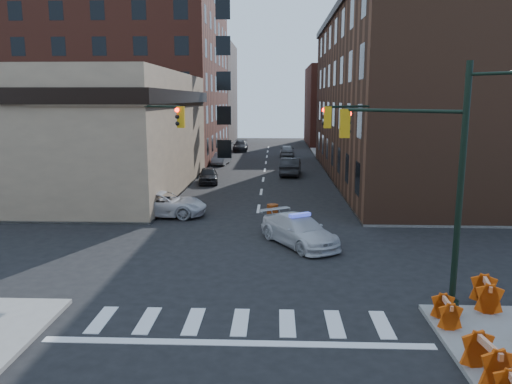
# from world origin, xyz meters

# --- Properties ---
(ground) EXTENTS (140.00, 140.00, 0.00)m
(ground) POSITION_xyz_m (0.00, 0.00, 0.00)
(ground) COLOR black
(ground) RESTS_ON ground
(sidewalk_nw) EXTENTS (34.00, 54.50, 0.15)m
(sidewalk_nw) POSITION_xyz_m (-23.00, 32.75, 0.07)
(sidewalk_nw) COLOR gray
(sidewalk_nw) RESTS_ON ground
(sidewalk_ne) EXTENTS (34.00, 54.50, 0.15)m
(sidewalk_ne) POSITION_xyz_m (23.00, 32.75, 0.07)
(sidewalk_ne) COLOR gray
(sidewalk_ne) RESTS_ON ground
(bank_building) EXTENTS (22.00, 22.00, 9.00)m
(bank_building) POSITION_xyz_m (-17.00, 16.50, 4.50)
(bank_building) COLOR #9C8466
(bank_building) RESTS_ON ground
(apartment_block) EXTENTS (25.00, 25.00, 24.00)m
(apartment_block) POSITION_xyz_m (-18.50, 40.00, 12.00)
(apartment_block) COLOR #5C281D
(apartment_block) RESTS_ON ground
(commercial_row_ne) EXTENTS (14.00, 34.00, 14.00)m
(commercial_row_ne) POSITION_xyz_m (13.00, 22.50, 7.00)
(commercial_row_ne) COLOR #503020
(commercial_row_ne) RESTS_ON ground
(filler_nw) EXTENTS (20.00, 18.00, 16.00)m
(filler_nw) POSITION_xyz_m (-16.00, 62.00, 8.00)
(filler_nw) COLOR brown
(filler_nw) RESTS_ON ground
(filler_ne) EXTENTS (16.00, 16.00, 12.00)m
(filler_ne) POSITION_xyz_m (14.00, 58.00, 6.00)
(filler_ne) COLOR #5C281D
(filler_ne) RESTS_ON ground
(signal_pole_se) EXTENTS (5.40, 5.27, 8.00)m
(signal_pole_se) POSITION_xyz_m (6.04, -5.52, 4.61)
(signal_pole_se) COLOR black
(signal_pole_se) RESTS_ON sidewalk_se
(signal_pole_nw) EXTENTS (3.58, 3.67, 8.00)m
(signal_pole_nw) POSITION_xyz_m (-5.85, 5.34, 4.34)
(signal_pole_nw) COLOR black
(signal_pole_nw) RESTS_ON sidewalk_nw
(signal_pole_ne) EXTENTS (3.67, 3.58, 8.00)m
(signal_pole_ne) POSITION_xyz_m (5.84, 5.35, 4.34)
(signal_pole_ne) COLOR black
(signal_pole_ne) RESTS_ON sidewalk_ne
(tree_ne_near) EXTENTS (3.00, 3.00, 4.85)m
(tree_ne_near) POSITION_xyz_m (7.50, 26.00, 3.49)
(tree_ne_near) COLOR black
(tree_ne_near) RESTS_ON sidewalk_ne
(tree_ne_far) EXTENTS (3.00, 3.00, 4.85)m
(tree_ne_far) POSITION_xyz_m (7.50, 34.00, 3.49)
(tree_ne_far) COLOR black
(tree_ne_far) RESTS_ON sidewalk_ne
(police_car) EXTENTS (4.30, 5.31, 1.45)m
(police_car) POSITION_xyz_m (2.26, 1.94, 0.72)
(police_car) COLOR silver
(police_car) RESTS_ON ground
(pickup) EXTENTS (5.50, 2.68, 1.51)m
(pickup) POSITION_xyz_m (-5.80, 7.74, 0.75)
(pickup) COLOR silver
(pickup) RESTS_ON ground
(parked_car_wnear) EXTENTS (2.04, 4.11, 1.35)m
(parked_car_wnear) POSITION_xyz_m (-4.61, 19.93, 0.67)
(parked_car_wnear) COLOR black
(parked_car_wnear) RESTS_ON ground
(parked_car_wfar) EXTENTS (1.84, 4.09, 1.30)m
(parked_car_wfar) POSITION_xyz_m (-4.84, 32.15, 0.65)
(parked_car_wfar) COLOR #919499
(parked_car_wfar) RESTS_ON ground
(parked_car_wdeep) EXTENTS (2.03, 4.84, 1.40)m
(parked_car_wdeep) POSITION_xyz_m (-3.76, 46.75, 0.70)
(parked_car_wdeep) COLOR black
(parked_car_wdeep) RESTS_ON ground
(parked_car_enear) EXTENTS (2.20, 5.13, 1.64)m
(parked_car_enear) POSITION_xyz_m (2.50, 24.70, 0.82)
(parked_car_enear) COLOR black
(parked_car_enear) RESTS_ON ground
(parked_car_efar) EXTENTS (1.88, 4.41, 1.49)m
(parked_car_efar) POSITION_xyz_m (2.50, 39.91, 0.74)
(parked_car_efar) COLOR gray
(parked_car_efar) RESTS_ON ground
(pedestrian_a) EXTENTS (0.85, 0.81, 1.96)m
(pedestrian_a) POSITION_xyz_m (-9.08, 6.26, 1.13)
(pedestrian_a) COLOR black
(pedestrian_a) RESTS_ON sidewalk_nw
(pedestrian_b) EXTENTS (0.98, 0.84, 1.75)m
(pedestrian_b) POSITION_xyz_m (-12.83, 8.84, 1.02)
(pedestrian_b) COLOR black
(pedestrian_b) RESTS_ON sidewalk_nw
(pedestrian_c) EXTENTS (1.05, 1.20, 1.94)m
(pedestrian_c) POSITION_xyz_m (-12.51, 6.94, 1.12)
(pedestrian_c) COLOR black
(pedestrian_c) RESTS_ON sidewalk_nw
(barrel_road) EXTENTS (0.84, 0.84, 1.15)m
(barrel_road) POSITION_xyz_m (0.94, 6.00, 0.57)
(barrel_road) COLOR red
(barrel_road) RESTS_ON ground
(barrel_bank) EXTENTS (0.69, 0.69, 0.96)m
(barrel_bank) POSITION_xyz_m (-5.50, 7.87, 0.48)
(barrel_bank) COLOR #C24C09
(barrel_bank) RESTS_ON ground
(barricade_se_a) EXTENTS (0.90, 1.40, 0.97)m
(barricade_se_a) POSITION_xyz_m (8.14, -5.70, 0.63)
(barricade_se_a) COLOR #C53709
(barricade_se_a) RESTS_ON sidewalk_se
(barricade_se_b) EXTENTS (0.58, 1.10, 0.81)m
(barricade_se_b) POSITION_xyz_m (6.40, -7.00, 0.56)
(barricade_se_b) COLOR red
(barricade_se_b) RESTS_ON sidewalk_se
(barricade_se_d) EXTENTS (0.78, 1.35, 0.96)m
(barricade_se_d) POSITION_xyz_m (6.40, -10.00, 0.63)
(barricade_se_d) COLOR #DF440A
(barricade_se_d) RESTS_ON sidewalk_se
(barricade_nw_a) EXTENTS (1.44, 0.84, 1.02)m
(barricade_nw_a) POSITION_xyz_m (-9.50, 7.85, 0.66)
(barricade_nw_a) COLOR red
(barricade_nw_a) RESTS_ON sidewalk_nw
(barricade_nw_b) EXTENTS (1.19, 0.70, 0.84)m
(barricade_nw_b) POSITION_xyz_m (-11.49, 7.54, 0.57)
(barricade_nw_b) COLOR #D34309
(barricade_nw_b) RESTS_ON sidewalk_nw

